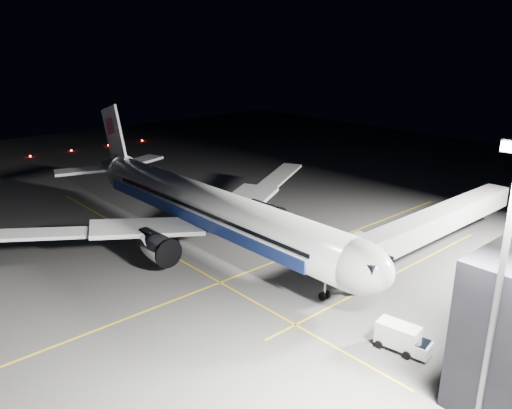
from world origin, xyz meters
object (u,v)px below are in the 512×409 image
(safety_cone_b, at_px, (261,247))
(airliner, at_px, (204,206))
(jet_bridge, at_px, (430,224))
(service_truck, at_px, (403,338))
(safety_cone_c, at_px, (240,226))
(safety_cone_a, at_px, (239,230))
(floodlight_mast_south, at_px, (502,270))
(baggage_tug, at_px, (260,193))

(safety_cone_b, bearing_deg, airliner, -150.52)
(jet_bridge, xyz_separation_m, service_truck, (9.24, -19.98, -3.27))
(airliner, relative_size, service_truck, 12.14)
(airliner, distance_m, safety_cone_c, 8.54)
(safety_cone_a, bearing_deg, safety_cone_b, -15.32)
(floodlight_mast_south, bearing_deg, safety_cone_b, 163.59)
(jet_bridge, xyz_separation_m, safety_cone_b, (-16.00, -14.06, -4.25))
(floodlight_mast_south, bearing_deg, service_truck, 154.97)
(service_truck, distance_m, baggage_tug, 47.83)
(airliner, xyz_separation_m, safety_cone_b, (7.08, 4.00, -4.84))
(jet_bridge, distance_m, safety_cone_a, 26.20)
(safety_cone_b, bearing_deg, jet_bridge, 41.30)
(service_truck, bearing_deg, floodlight_mast_south, -34.79)
(floodlight_mast_south, distance_m, safety_cone_c, 45.65)
(service_truck, relative_size, safety_cone_b, 7.74)
(safety_cone_b, bearing_deg, safety_cone_c, 159.79)
(safety_cone_c, bearing_deg, airliner, -81.82)
(jet_bridge, distance_m, baggage_tug, 33.75)
(baggage_tug, bearing_deg, safety_cone_b, -28.81)
(safety_cone_a, bearing_deg, baggage_tug, 128.07)
(safety_cone_b, bearing_deg, service_truck, -13.21)
(floodlight_mast_south, xyz_separation_m, baggage_tug, (-51.50, 25.54, -11.66))
(jet_bridge, relative_size, safety_cone_b, 52.57)
(service_truck, bearing_deg, safety_cone_b, 157.03)
(floodlight_mast_south, relative_size, service_truck, 4.09)
(airliner, bearing_deg, safety_cone_c, 98.18)
(jet_bridge, xyz_separation_m, floodlight_mast_south, (18.00, -24.07, 7.79))
(airliner, height_order, jet_bridge, airliner)
(jet_bridge, bearing_deg, floodlight_mast_south, -53.21)
(safety_cone_b, bearing_deg, baggage_tug, 138.41)
(airliner, distance_m, service_truck, 32.60)
(safety_cone_c, bearing_deg, service_truck, -14.95)
(airliner, xyz_separation_m, safety_cone_a, (0.28, 5.86, -4.86))
(service_truck, bearing_deg, airliner, 166.83)
(safety_cone_a, distance_m, safety_cone_c, 1.70)
(floodlight_mast_south, relative_size, safety_cone_b, 31.63)
(floodlight_mast_south, height_order, safety_cone_b, floodlight_mast_south)
(airliner, distance_m, jet_bridge, 29.31)
(floodlight_mast_south, bearing_deg, safety_cone_c, 162.85)
(baggage_tug, bearing_deg, safety_cone_c, -40.35)
(floodlight_mast_south, xyz_separation_m, safety_cone_b, (-34.00, 10.01, -12.04))
(baggage_tug, height_order, safety_cone_a, baggage_tug)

